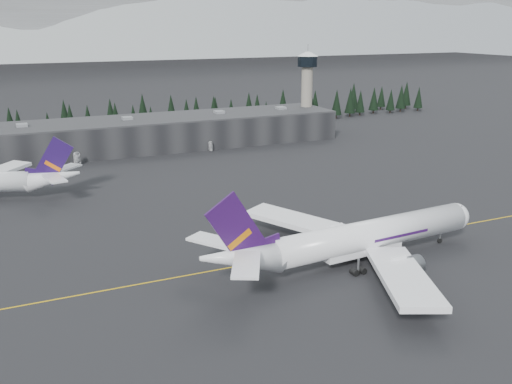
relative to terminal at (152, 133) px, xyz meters
name	(u,v)px	position (x,y,z in m)	size (l,w,h in m)	color
ground	(292,252)	(0.00, -125.00, -6.30)	(1400.00, 1400.00, 0.00)	black
taxiline	(296,255)	(0.00, -127.00, -6.29)	(400.00, 0.40, 0.02)	gold
terminal	(152,133)	(0.00, 0.00, 0.00)	(160.00, 30.00, 12.60)	black
control_tower	(307,83)	(75.00, 3.00, 17.11)	(10.00, 10.00, 37.70)	gray
treeline	(132,117)	(0.00, 37.00, 1.20)	(360.00, 20.00, 15.00)	black
mountain_ridge	(27,53)	(0.00, 875.00, -6.30)	(4400.00, 900.00, 420.00)	white
jet_main	(350,240)	(8.15, -136.15, -0.52)	(69.73, 64.21, 20.49)	white
gse_vehicle_a	(77,163)	(-33.34, -18.80, -5.59)	(2.36, 5.12, 1.42)	silver
gse_vehicle_b	(211,149)	(20.03, -16.14, -5.60)	(1.66, 4.12, 1.41)	silver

